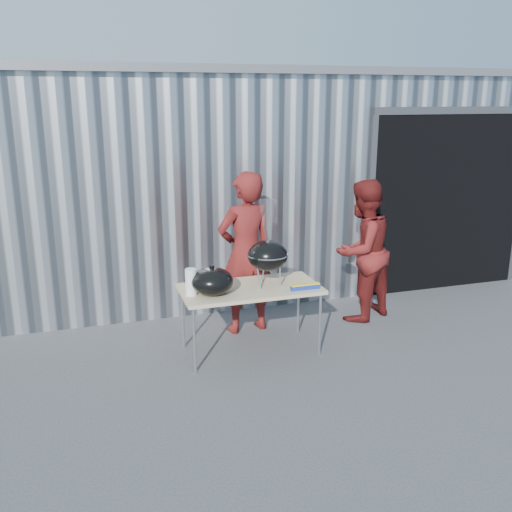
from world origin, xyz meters
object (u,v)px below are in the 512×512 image
object	(u,v)px
folding_table	(250,291)
person_bystander	(362,251)
kettle_grill	(268,248)
person_cook	(246,253)

from	to	relation	value
folding_table	person_bystander	bearing A→B (deg)	18.52
kettle_grill	person_bystander	bearing A→B (deg)	20.75
person_cook	person_bystander	bearing A→B (deg)	168.66
folding_table	person_cook	xyz separation A→B (m)	(0.13, 0.60, 0.25)
person_cook	person_bystander	size ratio (longest dim) A/B	1.09
person_bystander	person_cook	bearing A→B (deg)	-26.37
person_cook	person_bystander	xyz separation A→B (m)	(1.49, -0.06, -0.08)
kettle_grill	person_cook	world-z (taller)	person_cook
kettle_grill	person_bystander	distance (m)	1.55
folding_table	person_cook	world-z (taller)	person_cook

